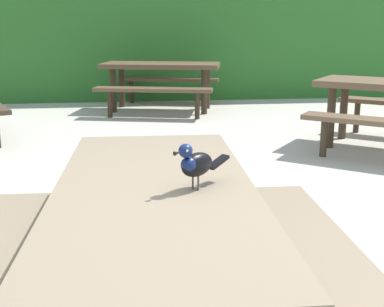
# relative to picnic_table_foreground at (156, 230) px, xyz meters

# --- Properties ---
(hedge_wall) EXTENTS (28.00, 2.33, 2.16)m
(hedge_wall) POSITION_rel_picnic_table_foreground_xyz_m (0.27, 8.35, 0.53)
(hedge_wall) COLOR #2D6B28
(hedge_wall) RESTS_ON ground
(picnic_table_foreground) EXTENTS (1.74, 1.82, 0.74)m
(picnic_table_foreground) POSITION_rel_picnic_table_foreground_xyz_m (0.00, 0.00, 0.00)
(picnic_table_foreground) COLOR #84725B
(picnic_table_foreground) RESTS_ON ground
(bird_grackle) EXTENTS (0.24, 0.20, 0.18)m
(bird_grackle) POSITION_rel_picnic_table_foreground_xyz_m (0.15, -0.07, 0.29)
(bird_grackle) COLOR black
(bird_grackle) RESTS_ON picnic_table_foreground
(picnic_table_mid_right) EXTENTS (2.05, 2.03, 0.74)m
(picnic_table_mid_right) POSITION_rel_picnic_table_foreground_xyz_m (0.42, 6.20, 0.00)
(picnic_table_mid_right) COLOR brown
(picnic_table_mid_right) RESTS_ON ground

